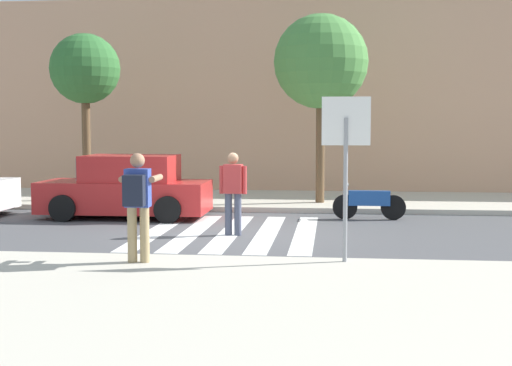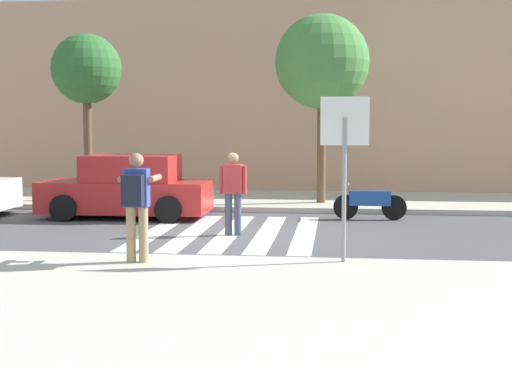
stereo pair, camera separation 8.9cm
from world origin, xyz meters
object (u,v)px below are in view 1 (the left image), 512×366
photographer_with_backpack (137,198)px  street_tree_west (85,70)px  street_tree_center (321,62)px  stop_sign (346,142)px  parked_car_red (127,188)px  motorcycle (369,203)px  pedestrian_crossing (233,189)px

photographer_with_backpack → street_tree_west: street_tree_west is taller
street_tree_west → street_tree_center: size_ratio=0.92×
stop_sign → street_tree_center: (-0.54, 8.45, 1.95)m
stop_sign → parked_car_red: stop_sign is taller
stop_sign → motorcycle: size_ratio=1.48×
parked_car_red → street_tree_center: (4.71, 2.66, 3.26)m
motorcycle → street_tree_center: (-1.23, 2.36, 3.57)m
motorcycle → street_tree_west: (-7.90, 2.40, 3.41)m
street_tree_center → motorcycle: bearing=-62.5°
pedestrian_crossing → parked_car_red: (-3.00, 2.48, -0.25)m
stop_sign → street_tree_west: size_ratio=0.55×
parked_car_red → motorcycle: size_ratio=2.33×
pedestrian_crossing → parked_car_red: size_ratio=0.42×
stop_sign → street_tree_west: 11.29m
pedestrian_crossing → motorcycle: size_ratio=0.98×
parked_car_red → motorcycle: bearing=2.9°
street_tree_center → street_tree_west: bearing=179.6°
parked_car_red → motorcycle: (5.93, 0.30, -0.31)m
pedestrian_crossing → street_tree_west: size_ratio=0.36×
photographer_with_backpack → stop_sign: bearing=7.7°
photographer_with_backpack → street_tree_center: 9.70m
pedestrian_crossing → parked_car_red: bearing=140.4°
street_tree_west → street_tree_center: street_tree_center is taller
motorcycle → stop_sign: bearing=-96.4°
motorcycle → street_tree_west: 8.93m
parked_car_red → motorcycle: 5.95m
stop_sign → pedestrian_crossing: (-2.25, 3.31, -1.06)m
street_tree_center → stop_sign: bearing=-86.3°
pedestrian_crossing → motorcycle: (2.94, 2.78, -0.56)m
street_tree_west → street_tree_center: bearing=-0.4°
photographer_with_backpack → parked_car_red: bearing=107.9°
stop_sign → street_tree_west: (-7.21, 8.49, 1.79)m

